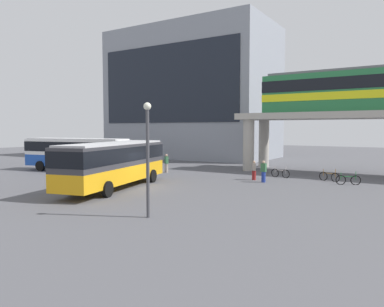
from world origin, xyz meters
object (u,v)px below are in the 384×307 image
(station_building, at_px, (192,94))
(pedestrian_waiting_near_stop, at_px, (254,171))
(bicycle_silver, at_px, (280,173))
(pedestrian_by_bike_rack, at_px, (166,164))
(bus_main, at_px, (115,160))
(pedestrian_near_building, at_px, (264,172))
(bicycle_brown, at_px, (329,177))
(bicycle_green, at_px, (348,180))
(bus_secondary, at_px, (77,151))

(station_building, bearing_deg, pedestrian_waiting_near_stop, -46.67)
(bicycle_silver, distance_m, pedestrian_by_bike_rack, 10.65)
(bus_main, distance_m, pedestrian_near_building, 11.41)
(bicycle_brown, distance_m, bicycle_silver, 4.05)
(station_building, relative_size, bicycle_green, 13.88)
(bus_secondary, height_order, pedestrian_by_bike_rack, bus_secondary)
(bicycle_silver, distance_m, bicycle_green, 5.81)
(bus_secondary, height_order, bicycle_green, bus_secondary)
(bicycle_brown, bearing_deg, bicycle_silver, 178.27)
(bicycle_green, bearing_deg, pedestrian_waiting_near_stop, -169.07)
(station_building, height_order, bicycle_brown, station_building)
(station_building, height_order, bus_secondary, station_building)
(bus_main, distance_m, bicycle_brown, 16.78)
(station_building, xyz_separation_m, bicycle_silver, (18.78, -15.84, -8.84))
(bus_secondary, relative_size, pedestrian_waiting_near_stop, 7.13)
(bicycle_green, bearing_deg, pedestrian_by_bike_rack, -176.75)
(bicycle_green, bearing_deg, station_building, 144.88)
(bicycle_silver, bearing_deg, station_building, 139.84)
(station_building, bearing_deg, pedestrian_by_bike_rack, -65.17)
(bicycle_silver, distance_m, pedestrian_near_building, 3.52)
(station_building, distance_m, bicycle_silver, 26.11)
(bus_main, distance_m, bicycle_green, 17.19)
(station_building, xyz_separation_m, bus_main, (10.90, -27.67, -7.21))
(bus_main, xyz_separation_m, pedestrian_near_building, (7.70, 8.34, -1.19))
(bus_main, relative_size, bicycle_green, 6.70)
(station_building, xyz_separation_m, bus_secondary, (0.41, -21.93, -7.21))
(bus_main, bearing_deg, pedestrian_by_bike_rack, 104.80)
(bicycle_green, height_order, pedestrian_waiting_near_stop, pedestrian_waiting_near_stop)
(bicycle_silver, relative_size, pedestrian_near_building, 1.04)
(station_building, height_order, pedestrian_by_bike_rack, station_building)
(bicycle_green, relative_size, pedestrian_near_building, 1.00)
(bus_main, relative_size, bus_secondary, 1.00)
(bicycle_silver, height_order, pedestrian_waiting_near_stop, pedestrian_waiting_near_stop)
(bus_main, height_order, bicycle_brown, bus_main)
(bus_main, bearing_deg, bicycle_green, 37.77)
(bicycle_brown, relative_size, bicycle_green, 1.01)
(bus_secondary, relative_size, pedestrian_near_building, 6.68)
(station_building, xyz_separation_m, bicycle_green, (24.43, -17.18, -8.84))
(bicycle_brown, bearing_deg, pedestrian_by_bike_rack, -171.62)
(pedestrian_by_bike_rack, height_order, pedestrian_near_building, pedestrian_by_bike_rack)
(bus_secondary, bearing_deg, bicycle_silver, 18.35)
(bicycle_brown, height_order, pedestrian_by_bike_rack, pedestrian_by_bike_rack)
(bicycle_brown, height_order, bicycle_green, same)
(bus_secondary, distance_m, bicycle_silver, 19.41)
(station_building, xyz_separation_m, pedestrian_near_building, (18.60, -19.33, -8.40))
(bus_main, distance_m, pedestrian_by_bike_rack, 9.97)
(pedestrian_near_building, bearing_deg, station_building, 133.90)
(station_building, distance_m, bicycle_brown, 29.22)
(station_building, relative_size, bicycle_brown, 13.76)
(bicycle_brown, relative_size, pedestrian_waiting_near_stop, 1.08)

